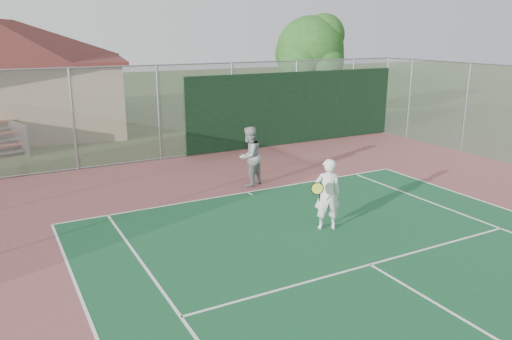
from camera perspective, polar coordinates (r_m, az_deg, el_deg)
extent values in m
cylinder|color=gray|center=(18.14, -20.13, 5.37)|extent=(0.08, 0.08, 3.50)
cylinder|color=gray|center=(18.79, -11.04, 6.35)|extent=(0.08, 0.08, 3.50)
cylinder|color=gray|center=(19.88, -2.72, 7.11)|extent=(0.08, 0.08, 3.50)
cylinder|color=gray|center=(21.34, 4.61, 7.65)|extent=(0.08, 0.08, 3.50)
cylinder|color=gray|center=(23.10, 10.93, 8.02)|extent=(0.08, 0.08, 3.50)
cylinder|color=gray|center=(24.41, 14.61, 8.19)|extent=(0.08, 0.08, 3.50)
cylinder|color=gray|center=(18.92, -8.37, 11.87)|extent=(20.00, 0.05, 0.05)
cylinder|color=gray|center=(19.44, -7.98, 1.67)|extent=(20.00, 0.05, 0.05)
cube|color=#999EA0|center=(19.11, -8.17, 6.63)|extent=(20.00, 0.02, 3.50)
cube|color=black|center=(21.33, 4.67, 7.10)|extent=(10.00, 0.04, 3.00)
cylinder|color=gray|center=(23.35, 17.12, 7.69)|extent=(0.08, 0.08, 3.50)
cylinder|color=gray|center=(21.37, 22.84, 6.51)|extent=(0.08, 0.08, 3.50)
cube|color=#999EA0|center=(21.37, 22.84, 6.51)|extent=(0.02, 9.00, 3.50)
cube|color=black|center=(23.11, -23.79, 5.48)|extent=(0.98, 0.06, 2.29)
cube|color=#B2B5BA|center=(21.94, -25.48, 3.38)|extent=(0.60, 1.93, 1.22)
cylinder|color=#3A2815|center=(25.80, 6.07, 8.33)|extent=(0.38, 0.38, 2.93)
sphere|color=#205219|center=(25.61, 6.22, 13.45)|extent=(3.35, 3.35, 3.35)
sphere|color=#205219|center=(26.43, 7.52, 12.56)|extent=(2.30, 2.30, 2.30)
sphere|color=#205219|center=(24.82, 5.11, 12.20)|extent=(2.09, 2.09, 2.09)
sphere|color=#205219|center=(25.00, 7.83, 11.91)|extent=(1.88, 1.88, 1.88)
sphere|color=#205219|center=(26.14, 4.56, 13.07)|extent=(2.09, 2.09, 2.09)
sphere|color=#205219|center=(25.79, 7.73, 15.04)|extent=(2.09, 2.09, 2.09)
imported|color=white|center=(12.09, 8.16, -2.84)|extent=(0.75, 0.63, 1.75)
imported|color=#9FA1A4|center=(15.37, -0.77, 1.49)|extent=(1.12, 1.04, 1.85)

